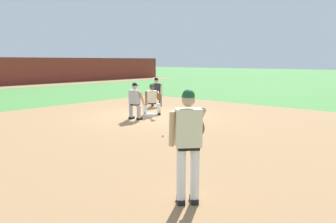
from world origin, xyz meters
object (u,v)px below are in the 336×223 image
baseball (163,136)px  first_baseman (152,98)px  umpire (156,91)px  first_base_bag (150,115)px  baserunner (135,100)px  pitcher (189,140)px

baseball → first_baseman: (2.72, 2.99, 0.69)m
umpire → first_base_bag: bearing=-142.5°
baseball → baserunner: bearing=61.5°
first_base_bag → pitcher: size_ratio=0.20×
pitcher → first_baseman: (5.96, 6.38, -0.33)m
first_baseman → umpire: (2.14, 1.74, 0.06)m
pitcher → first_baseman: 8.74m
pitcher → umpire: bearing=45.1°
pitcher → umpire: 11.47m
pitcher → baserunner: bearing=52.5°
first_base_bag → baseball: (-2.50, -2.91, -0.01)m
first_base_bag → baserunner: bearing=-173.5°
first_base_bag → baserunner: baserunner is taller
first_base_bag → baserunner: (-0.98, -0.11, 0.75)m
first_baseman → first_base_bag: bearing=-161.0°
first_base_bag → baseball: bearing=-130.7°
pitcher → first_baseman: bearing=47.0°
first_base_bag → baseball: first_base_bag is taller
baseball → baserunner: (1.52, 2.80, 0.76)m
first_base_bag → umpire: size_ratio=0.26×
baseball → umpire: umpire is taller
baserunner → pitcher: bearing=-127.5°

